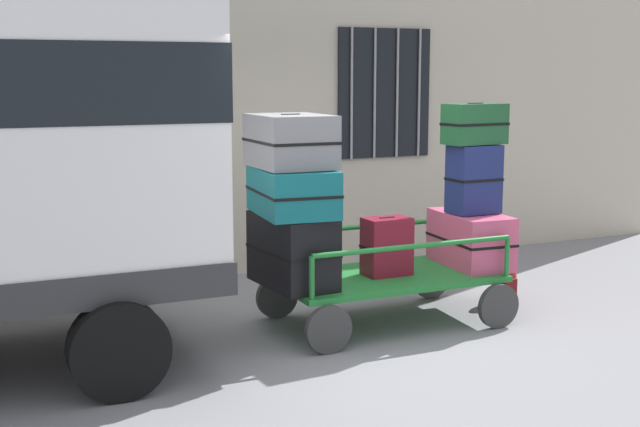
# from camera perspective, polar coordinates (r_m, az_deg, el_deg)

# --- Properties ---
(ground_plane) EXTENTS (40.00, 40.00, 0.00)m
(ground_plane) POSITION_cam_1_polar(r_m,az_deg,el_deg) (7.40, 1.73, -8.17)
(ground_plane) COLOR gray
(building_wall) EXTENTS (12.00, 0.38, 5.00)m
(building_wall) POSITION_cam_1_polar(r_m,az_deg,el_deg) (9.51, -5.42, 10.96)
(building_wall) COLOR #BCB29E
(building_wall) RESTS_ON ground
(luggage_cart) EXTENTS (2.06, 1.17, 0.45)m
(luggage_cart) POSITION_cam_1_polar(r_m,az_deg,el_deg) (7.67, 4.44, -4.72)
(luggage_cart) COLOR #1E722D
(luggage_cart) RESTS_ON ground
(cart_railing) EXTENTS (1.94, 1.04, 0.37)m
(cart_railing) POSITION_cam_1_polar(r_m,az_deg,el_deg) (7.59, 4.47, -1.87)
(cart_railing) COLOR #1E722D
(cart_railing) RESTS_ON luggage_cart
(suitcase_left_bottom) EXTENTS (0.55, 0.89, 0.61)m
(suitcase_left_bottom) POSITION_cam_1_polar(r_m,az_deg,el_deg) (7.19, -1.85, -2.48)
(suitcase_left_bottom) COLOR black
(suitcase_left_bottom) RESTS_ON luggage_cart
(suitcase_left_middle) EXTENTS (0.66, 0.94, 0.40)m
(suitcase_left_middle) POSITION_cam_1_polar(r_m,az_deg,el_deg) (7.10, -1.85, 1.49)
(suitcase_left_middle) COLOR #0F5960
(suitcase_left_middle) RESTS_ON suitcase_left_bottom
(suitcase_left_top) EXTENTS (0.60, 0.79, 0.44)m
(suitcase_left_top) POSITION_cam_1_polar(r_m,az_deg,el_deg) (7.09, -2.00, 4.90)
(suitcase_left_top) COLOR slate
(suitcase_left_top) RESTS_ON suitcase_left_middle
(suitcase_midleft_bottom) EXTENTS (0.42, 0.28, 0.53)m
(suitcase_midleft_bottom) POSITION_cam_1_polar(r_m,az_deg,el_deg) (7.59, 4.51, -2.21)
(suitcase_midleft_bottom) COLOR maroon
(suitcase_midleft_bottom) RESTS_ON luggage_cart
(suitcase_center_bottom) EXTENTS (0.55, 0.91, 0.50)m
(suitcase_center_bottom) POSITION_cam_1_polar(r_m,az_deg,el_deg) (8.08, 10.08, -1.70)
(suitcase_center_bottom) COLOR #CC4C72
(suitcase_center_bottom) RESTS_ON luggage_cart
(suitcase_center_middle) EXTENTS (0.46, 0.32, 0.64)m
(suitcase_center_middle) POSITION_cam_1_polar(r_m,az_deg,el_deg) (7.97, 10.30, 2.29)
(suitcase_center_middle) COLOR navy
(suitcase_center_middle) RESTS_ON suitcase_center_bottom
(suitcase_center_top) EXTENTS (0.59, 0.35, 0.38)m
(suitcase_center_top) POSITION_cam_1_polar(r_m,az_deg,el_deg) (7.94, 10.36, 5.95)
(suitcase_center_top) COLOR #194C28
(suitcase_center_top) RESTS_ON suitcase_center_middle
(backpack) EXTENTS (0.27, 0.22, 0.44)m
(backpack) POSITION_cam_1_polar(r_m,az_deg,el_deg) (8.56, 12.28, -4.44)
(backpack) COLOR maroon
(backpack) RESTS_ON ground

